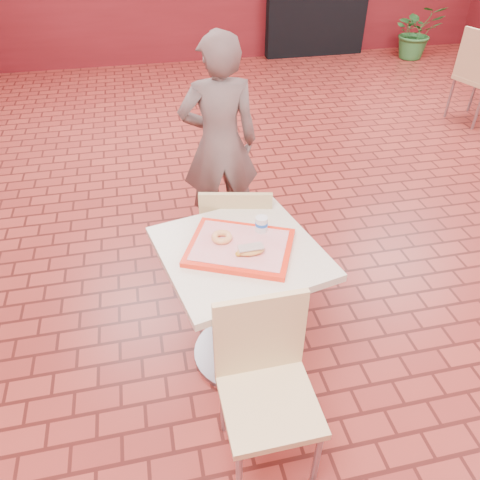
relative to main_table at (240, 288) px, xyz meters
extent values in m
cube|color=maroon|center=(1.30, 0.87, -0.54)|extent=(8.00, 10.00, 0.01)
cube|color=#5E1216|center=(1.30, 5.85, -0.04)|extent=(8.00, 0.04, 1.00)
cube|color=beige|center=(0.00, 0.00, 0.24)|extent=(0.75, 0.75, 0.04)
cylinder|color=gray|center=(0.00, 0.00, -0.16)|extent=(0.08, 0.08, 0.75)
cylinder|color=gray|center=(0.00, 0.00, -0.52)|extent=(0.54, 0.54, 0.03)
cube|color=#E5C389|center=(-0.01, -0.63, -0.11)|extent=(0.42, 0.42, 0.04)
cube|color=#E5C389|center=(-0.01, -0.45, 0.13)|extent=(0.41, 0.03, 0.45)
cylinder|color=gray|center=(-0.18, -0.81, -0.33)|extent=(0.03, 0.03, 0.40)
cylinder|color=gray|center=(0.17, -0.81, -0.33)|extent=(0.03, 0.03, 0.40)
cylinder|color=gray|center=(-0.19, -0.46, -0.33)|extent=(0.03, 0.03, 0.40)
cylinder|color=gray|center=(0.17, -0.46, -0.33)|extent=(0.03, 0.03, 0.40)
cube|color=tan|center=(0.10, 0.56, -0.12)|extent=(0.49, 0.49, 0.04)
cube|color=tan|center=(0.06, 0.37, 0.13)|extent=(0.41, 0.12, 0.45)
cylinder|color=gray|center=(0.31, 0.69, -0.34)|extent=(0.03, 0.03, 0.40)
cylinder|color=gray|center=(-0.03, 0.77, -0.34)|extent=(0.03, 0.03, 0.40)
cylinder|color=gray|center=(0.23, 0.35, -0.34)|extent=(0.03, 0.03, 0.40)
cylinder|color=gray|center=(-0.11, 0.42, -0.34)|extent=(0.03, 0.03, 0.40)
imported|color=brown|center=(0.12, 1.23, 0.24)|extent=(0.57, 0.38, 1.54)
cube|color=red|center=(0.00, 0.00, 0.27)|extent=(0.50, 0.39, 0.03)
cube|color=#E18585|center=(0.00, 0.00, 0.29)|extent=(0.44, 0.33, 0.00)
torus|color=#E39252|center=(-0.08, 0.06, 0.31)|extent=(0.14, 0.14, 0.03)
ellipsoid|color=gold|center=(0.04, -0.08, 0.31)|extent=(0.14, 0.07, 0.04)
cube|color=silver|center=(0.04, -0.08, 0.33)|extent=(0.12, 0.06, 0.01)
ellipsoid|color=#BB7D1A|center=(-0.02, -0.08, 0.30)|extent=(0.03, 0.03, 0.02)
cylinder|color=silver|center=(0.13, 0.09, 0.33)|extent=(0.06, 0.06, 0.08)
cylinder|color=blue|center=(0.13, 0.09, 0.34)|extent=(0.06, 0.06, 0.02)
cube|color=tan|center=(3.23, 2.76, 0.22)|extent=(0.16, 0.46, 0.51)
cylinder|color=gray|center=(3.57, 3.07, -0.31)|extent=(0.03, 0.03, 0.46)
cylinder|color=gray|center=(3.29, 2.57, -0.31)|extent=(0.03, 0.03, 0.46)
cylinder|color=gray|center=(3.18, 2.96, -0.31)|extent=(0.03, 0.03, 0.46)
imported|color=#2C6F30|center=(3.98, 5.23, -0.13)|extent=(0.82, 0.74, 0.80)
camera|label=1|loc=(-0.39, -1.77, 1.70)|focal=35.00mm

